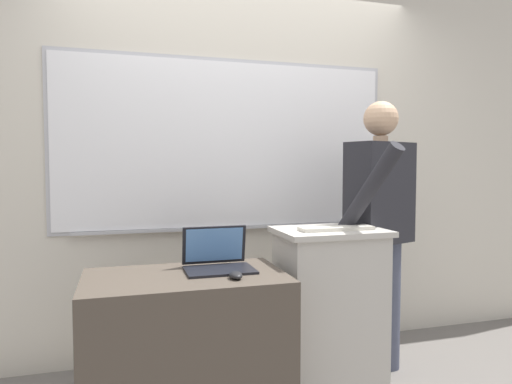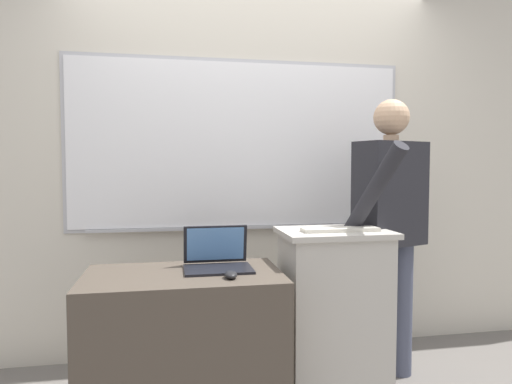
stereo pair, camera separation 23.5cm
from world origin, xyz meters
TOP-DOWN VIEW (x-y plane):
  - back_wall at (-0.00, 1.23)m, footprint 6.40×0.17m
  - lectern_podium at (0.33, 0.46)m, footprint 0.60×0.44m
  - side_desk at (-0.50, 0.31)m, footprint 0.97×0.58m
  - person_presenter at (0.73, 0.59)m, footprint 0.60×0.65m
  - laptop at (-0.33, 0.40)m, footprint 0.34×0.28m
  - wireless_keyboard at (0.34, 0.40)m, footprint 0.42×0.11m
  - computer_mouse_by_laptop at (-0.29, 0.17)m, footprint 0.06×0.10m

SIDE VIEW (x-z plane):
  - side_desk at x=-0.50m, z-range 0.00..0.77m
  - lectern_podium at x=0.33m, z-range 0.00..0.94m
  - computer_mouse_by_laptop at x=-0.29m, z-range 0.77..0.80m
  - laptop at x=-0.33m, z-range 0.72..0.93m
  - wireless_keyboard at x=0.34m, z-range 0.94..0.96m
  - person_presenter at x=0.73m, z-range 0.13..1.82m
  - back_wall at x=0.00m, z-range 0.00..2.93m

